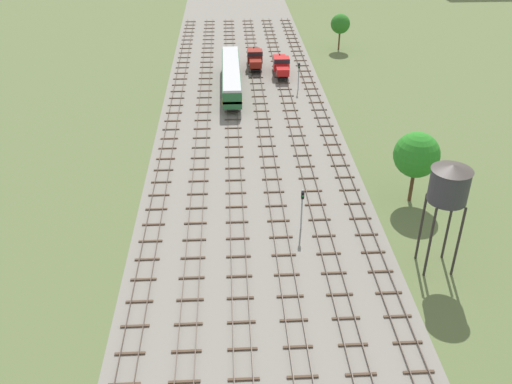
# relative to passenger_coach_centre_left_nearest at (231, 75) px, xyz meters

# --- Properties ---
(ground_plane) EXTENTS (480.00, 480.00, 0.00)m
(ground_plane) POSITION_rel_passenger_coach_centre_left_nearest_xyz_m (2.21, -17.72, -2.61)
(ground_plane) COLOR #5B6B3D
(ballast_bed) EXTENTS (26.13, 176.00, 0.01)m
(ballast_bed) POSITION_rel_passenger_coach_centre_left_nearest_xyz_m (2.21, -17.72, -2.61)
(ballast_bed) COLOR gray
(ballast_bed) RESTS_ON ground
(track_far_left) EXTENTS (2.40, 126.00, 0.29)m
(track_far_left) POSITION_rel_passenger_coach_centre_left_nearest_xyz_m (-8.85, -16.72, -2.48)
(track_far_left) COLOR #47382D
(track_far_left) RESTS_ON ground
(track_left) EXTENTS (2.40, 126.00, 0.29)m
(track_left) POSITION_rel_passenger_coach_centre_left_nearest_xyz_m (-4.43, -16.72, -2.48)
(track_left) COLOR #47382D
(track_left) RESTS_ON ground
(track_centre_left) EXTENTS (2.40, 126.00, 0.29)m
(track_centre_left) POSITION_rel_passenger_coach_centre_left_nearest_xyz_m (0.00, -16.72, -2.48)
(track_centre_left) COLOR #47382D
(track_centre_left) RESTS_ON ground
(track_centre) EXTENTS (2.40, 126.00, 0.29)m
(track_centre) POSITION_rel_passenger_coach_centre_left_nearest_xyz_m (4.43, -16.72, -2.48)
(track_centre) COLOR #47382D
(track_centre) RESTS_ON ground
(track_centre_right) EXTENTS (2.40, 126.00, 0.29)m
(track_centre_right) POSITION_rel_passenger_coach_centre_left_nearest_xyz_m (8.85, -16.72, -2.48)
(track_centre_right) COLOR #47382D
(track_centre_right) RESTS_ON ground
(track_right) EXTENTS (2.40, 126.00, 0.29)m
(track_right) POSITION_rel_passenger_coach_centre_left_nearest_xyz_m (13.28, -16.72, -2.48)
(track_right) COLOR #47382D
(track_right) RESTS_ON ground
(passenger_coach_centre_left_nearest) EXTENTS (2.96, 22.00, 3.80)m
(passenger_coach_centre_left_nearest) POSITION_rel_passenger_coach_centre_left_nearest_xyz_m (0.00, 0.00, 0.00)
(passenger_coach_centre_left_nearest) COLOR #286638
(passenger_coach_centre_left_nearest) RESTS_ON ground
(shunter_loco_centre_right_near) EXTENTS (2.74, 8.46, 3.10)m
(shunter_loco_centre_right_near) POSITION_rel_passenger_coach_centre_left_nearest_xyz_m (8.85, 6.87, -0.60)
(shunter_loco_centre_right_near) COLOR red
(shunter_loco_centre_right_near) RESTS_ON ground
(shunter_loco_centre_mid) EXTENTS (2.74, 8.46, 3.10)m
(shunter_loco_centre_mid) POSITION_rel_passenger_coach_centre_left_nearest_xyz_m (4.43, 11.29, -0.60)
(shunter_loco_centre_mid) COLOR maroon
(shunter_loco_centre_mid) RESTS_ON ground
(water_tower) EXTENTS (3.64, 3.64, 10.95)m
(water_tower) POSITION_rel_passenger_coach_centre_left_nearest_xyz_m (18.49, -47.59, 6.36)
(water_tower) COLOR #2D2826
(water_tower) RESTS_ON ground
(signal_post_nearest) EXTENTS (0.28, 0.47, 4.75)m
(signal_post_nearest) POSITION_rel_passenger_coach_centre_left_nearest_xyz_m (6.64, -40.84, 0.44)
(signal_post_nearest) COLOR gray
(signal_post_nearest) RESTS_ON ground
(signal_post_near) EXTENTS (0.28, 0.47, 4.67)m
(signal_post_near) POSITION_rel_passenger_coach_centre_left_nearest_xyz_m (11.07, -0.43, 0.39)
(signal_post_near) COLOR gray
(signal_post_near) RESTS_ON ground
(lineside_tree_0) EXTENTS (3.77, 3.77, 7.00)m
(lineside_tree_0) POSITION_rel_passenger_coach_centre_left_nearest_xyz_m (21.78, 21.58, 2.47)
(lineside_tree_0) COLOR #4C331E
(lineside_tree_0) RESTS_ON ground
(lineside_tree_1) EXTENTS (5.02, 5.02, 8.30)m
(lineside_tree_1) POSITION_rel_passenger_coach_centre_left_nearest_xyz_m (19.63, -35.73, 3.16)
(lineside_tree_1) COLOR #4C331E
(lineside_tree_1) RESTS_ON ground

